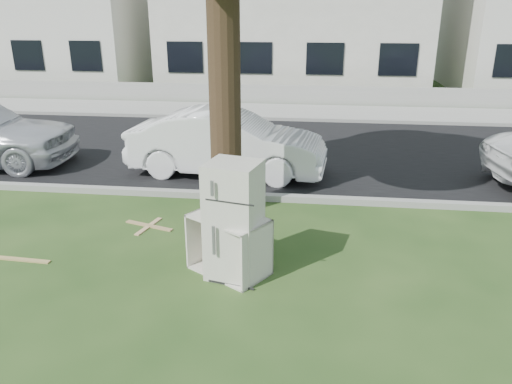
# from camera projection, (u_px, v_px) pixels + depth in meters

# --- Properties ---
(ground) EXTENTS (120.00, 120.00, 0.00)m
(ground) POSITION_uv_depth(u_px,v_px,m) (233.00, 260.00, 7.30)
(ground) COLOR #214016
(road) EXTENTS (120.00, 7.00, 0.01)m
(road) POSITION_uv_depth(u_px,v_px,m) (271.00, 150.00, 12.88)
(road) COLOR black
(road) RESTS_ON ground
(kerb_near) EXTENTS (120.00, 0.18, 0.12)m
(kerb_near) POSITION_uv_depth(u_px,v_px,m) (254.00, 200.00, 9.58)
(kerb_near) COLOR gray
(kerb_near) RESTS_ON ground
(kerb_far) EXTENTS (120.00, 0.18, 0.12)m
(kerb_far) POSITION_uv_depth(u_px,v_px,m) (281.00, 121.00, 16.18)
(kerb_far) COLOR gray
(kerb_far) RESTS_ON ground
(sidewalk) EXTENTS (120.00, 2.80, 0.01)m
(sidewalk) POSITION_uv_depth(u_px,v_px,m) (284.00, 112.00, 17.53)
(sidewalk) COLOR gray
(sidewalk) RESTS_ON ground
(low_wall) EXTENTS (120.00, 0.15, 0.70)m
(low_wall) POSITION_uv_depth(u_px,v_px,m) (287.00, 95.00, 18.90)
(low_wall) COLOR gray
(low_wall) RESTS_ON ground
(townhouse_left) EXTENTS (10.20, 8.16, 7.04)m
(townhouse_left) POSITION_uv_depth(u_px,v_px,m) (43.00, 6.00, 23.70)
(townhouse_left) COLOR beige
(townhouse_left) RESTS_ON ground
(townhouse_center) EXTENTS (11.22, 8.16, 7.44)m
(townhouse_center) POSITION_uv_depth(u_px,v_px,m) (295.00, 1.00, 22.28)
(townhouse_center) COLOR silver
(townhouse_center) RESTS_ON ground
(fridge) EXTENTS (0.79, 0.76, 1.62)m
(fridge) POSITION_uv_depth(u_px,v_px,m) (234.00, 221.00, 6.62)
(fridge) COLOR beige
(fridge) RESTS_ON ground
(cabinet) EXTENTS (1.23, 1.11, 0.82)m
(cabinet) POSITION_uv_depth(u_px,v_px,m) (229.00, 245.00, 6.85)
(cabinet) COLOR white
(cabinet) RESTS_ON ground
(plank_a) EXTENTS (1.08, 0.15, 0.02)m
(plank_a) POSITION_uv_depth(u_px,v_px,m) (16.00, 259.00, 7.30)
(plank_a) COLOR tan
(plank_a) RESTS_ON ground
(plank_b) EXTENTS (0.89, 0.36, 0.02)m
(plank_b) POSITION_uv_depth(u_px,v_px,m) (149.00, 226.00, 8.41)
(plank_b) COLOR tan
(plank_b) RESTS_ON ground
(plank_c) EXTENTS (0.26, 0.73, 0.02)m
(plank_c) POSITION_uv_depth(u_px,v_px,m) (149.00, 226.00, 8.39)
(plank_c) COLOR tan
(plank_c) RESTS_ON ground
(car_center) EXTENTS (4.36, 1.81, 1.40)m
(car_center) POSITION_uv_depth(u_px,v_px,m) (227.00, 143.00, 10.82)
(car_center) COLOR white
(car_center) RESTS_ON ground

